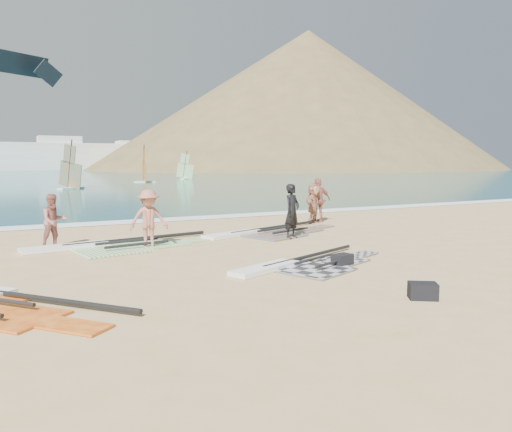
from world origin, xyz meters
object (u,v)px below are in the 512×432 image
rig_green (112,246)px  person_wetsuit (292,211)px  beachgoer_mid (149,219)px  gear_bag_near (342,260)px  rig_orange (266,233)px  beachgoer_right (314,203)px  beachgoer_left (54,221)px  beachgoer_back (318,200)px  rig_grey (303,265)px  gear_bag_far (423,291)px

rig_green → person_wetsuit: person_wetsuit is taller
beachgoer_mid → rig_green: bearing=148.5°
rig_green → gear_bag_near: size_ratio=12.73×
beachgoer_mid → rig_orange: bearing=18.0°
gear_bag_near → beachgoer_right: 8.98m
beachgoer_left → beachgoer_back: bearing=-8.9°
gear_bag_near → person_wetsuit: person_wetsuit is taller
rig_grey → gear_bag_far: bearing=-104.1°
beachgoer_left → beachgoer_back: size_ratio=0.86×
rig_grey → beachgoer_right: bearing=32.7°
gear_bag_near → gear_bag_far: 3.29m
gear_bag_far → gear_bag_near: bearing=80.9°
beachgoer_left → person_wetsuit: bearing=-30.9°
rig_green → beachgoer_back: beachgoer_back is taller
rig_grey → beachgoer_left: beachgoer_left is taller
rig_orange → person_wetsuit: size_ratio=3.17×
beachgoer_left → beachgoer_back: (11.15, 1.54, 0.14)m
gear_bag_near → beachgoer_back: 9.40m
rig_green → person_wetsuit: size_ratio=3.29×
beachgoer_mid → beachgoer_back: bearing=25.5°
gear_bag_near → beachgoer_back: bearing=58.9°
rig_green → beachgoer_mid: 1.53m
rig_orange → gear_bag_near: 6.07m
beachgoer_left → beachgoer_mid: beachgoer_mid is taller
person_wetsuit → beachgoer_right: (3.12, 3.21, -0.07)m
gear_bag_far → person_wetsuit: size_ratio=0.28×
beachgoer_back → beachgoer_left: bearing=16.2°
gear_bag_far → beachgoer_right: 12.10m
gear_bag_far → beachgoer_back: bearing=64.5°
rig_orange → gear_bag_far: bearing=-118.5°
gear_bag_near → beachgoer_mid: beachgoer_mid is taller
beachgoer_mid → beachgoer_right: 8.61m
beachgoer_mid → gear_bag_near: bearing=-47.4°
person_wetsuit → beachgoer_mid: 5.03m
gear_bag_near → rig_green: bearing=129.5°
beachgoer_mid → beachgoer_back: beachgoer_back is taller
gear_bag_far → person_wetsuit: bearing=76.8°
beachgoer_left → beachgoer_mid: bearing=-47.1°
beachgoer_left → beachgoer_back: 11.26m
gear_bag_far → rig_grey: bearing=97.0°
gear_bag_near → beachgoer_right: bearing=60.3°
rig_grey → gear_bag_far: (0.45, -3.64, 0.11)m
gear_bag_near → gear_bag_far: size_ratio=0.92×
rig_grey → gear_bag_near: size_ratio=10.32×
person_wetsuit → beachgoer_back: beachgoer_back is taller
person_wetsuit → beachgoer_mid: person_wetsuit is taller
rig_green → beachgoer_left: (-1.60, 0.76, 0.80)m
rig_grey → rig_orange: rig_orange is taller
rig_green → beachgoer_mid: size_ratio=3.43×
rig_grey → rig_orange: bearing=49.1°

